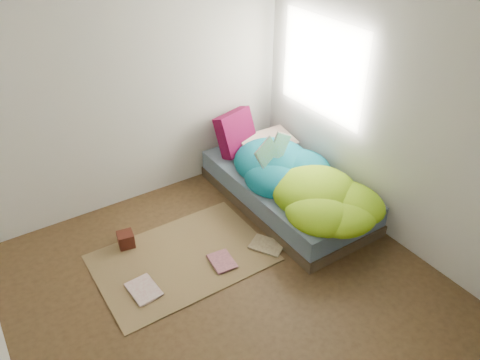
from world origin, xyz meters
name	(u,v)px	position (x,y,z in m)	size (l,w,h in m)	color
ground	(227,288)	(0.00, 0.00, 0.00)	(3.50, 3.50, 0.00)	#3E2B18
room_walls	(224,122)	(0.01, 0.01, 1.63)	(3.54, 3.54, 2.62)	silver
bed	(286,190)	(1.22, 0.72, 0.17)	(1.00, 2.00, 0.34)	#382F1E
duvet	(301,173)	(1.22, 0.50, 0.51)	(0.96, 1.84, 0.34)	#075F6B
rug	(183,258)	(-0.15, 0.55, 0.01)	(1.60, 1.10, 0.01)	brown
pillow_floral	(267,145)	(1.39, 1.31, 0.41)	(0.63, 0.39, 0.14)	beige
pillow_magenta	(236,133)	(1.07, 1.50, 0.58)	(0.48, 0.15, 0.48)	#4B0526
open_book	(274,141)	(1.06, 0.77, 0.81)	(0.42, 0.09, 0.26)	green
wooden_box	(126,240)	(-0.53, 1.01, 0.09)	(0.15, 0.15, 0.15)	#390D0D
floor_book_a	(132,296)	(-0.74, 0.35, 0.02)	(0.23, 0.32, 0.02)	silver
floor_book_b	(212,265)	(0.03, 0.30, 0.03)	(0.21, 0.28, 0.03)	#C67281
floor_book_c	(262,253)	(0.51, 0.18, 0.02)	(0.23, 0.31, 0.02)	tan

